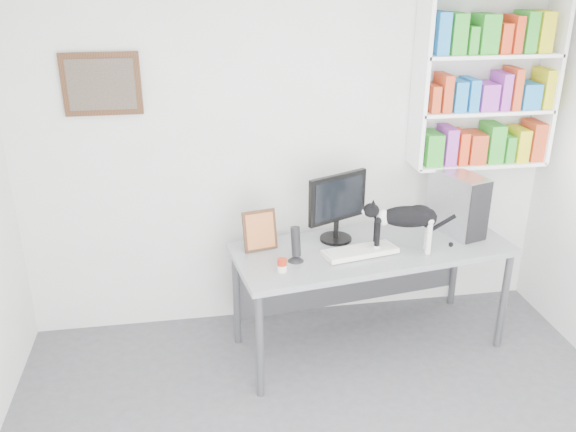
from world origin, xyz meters
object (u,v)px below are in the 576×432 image
(speaker, at_px, (296,244))
(soup_can, at_px, (282,265))
(pc_tower, at_px, (457,203))
(bookshelf, at_px, (486,83))
(desk, at_px, (369,297))
(cat, at_px, (405,228))
(monitor, at_px, (337,207))
(keyboard, at_px, (360,251))
(leaning_print, at_px, (260,230))

(speaker, relative_size, soup_can, 2.79)
(pc_tower, bearing_deg, bookshelf, 29.21)
(speaker, bearing_deg, desk, -1.89)
(bookshelf, xyz_separation_m, speaker, (-1.49, -0.55, -0.91))
(cat, bearing_deg, monitor, 159.53)
(keyboard, distance_m, leaning_print, 0.70)
(bookshelf, distance_m, speaker, 1.83)
(cat, bearing_deg, keyboard, -170.63)
(keyboard, bearing_deg, bookshelf, 15.05)
(monitor, relative_size, speaker, 2.01)
(bookshelf, bearing_deg, speaker, -159.75)
(monitor, height_order, speaker, monitor)
(keyboard, relative_size, soup_can, 5.59)
(keyboard, xyz_separation_m, cat, (0.31, -0.01, 0.16))
(monitor, distance_m, pc_tower, 0.91)
(speaker, height_order, soup_can, speaker)
(pc_tower, distance_m, soup_can, 1.44)
(pc_tower, bearing_deg, desk, 175.89)
(desk, xyz_separation_m, speaker, (-0.57, -0.13, 0.53))
(keyboard, bearing_deg, soup_can, -174.77)
(speaker, bearing_deg, monitor, 24.49)
(bookshelf, height_order, pc_tower, bookshelf)
(speaker, distance_m, soup_can, 0.19)
(bookshelf, relative_size, speaker, 4.89)
(desk, distance_m, soup_can, 0.86)
(leaning_print, bearing_deg, desk, -18.40)
(speaker, height_order, leaning_print, leaning_print)
(monitor, relative_size, leaning_print, 1.74)
(desk, height_order, pc_tower, pc_tower)
(bookshelf, distance_m, desk, 1.76)
(bookshelf, distance_m, keyboard, 1.54)
(soup_can, xyz_separation_m, cat, (0.87, 0.16, 0.13))
(desk, xyz_separation_m, leaning_print, (-0.78, 0.09, 0.55))
(pc_tower, height_order, soup_can, pc_tower)
(cat, bearing_deg, leaning_print, 179.74)
(monitor, bearing_deg, pc_tower, -24.18)
(speaker, bearing_deg, soup_can, -144.74)
(desk, bearing_deg, soup_can, -166.98)
(bookshelf, height_order, desk, bookshelf)
(monitor, xyz_separation_m, keyboard, (0.11, -0.25, -0.23))
(monitor, height_order, soup_can, monitor)
(soup_can, bearing_deg, leaning_print, 105.52)
(desk, xyz_separation_m, soup_can, (-0.68, -0.27, 0.45))
(desk, height_order, monitor, monitor)
(keyboard, bearing_deg, monitor, 102.51)
(cat, bearing_deg, desk, 161.14)
(pc_tower, relative_size, soup_can, 4.94)
(speaker, bearing_deg, pc_tower, -1.70)
(bookshelf, xyz_separation_m, leaning_print, (-1.70, -0.33, -0.89))
(monitor, distance_m, leaning_print, 0.57)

